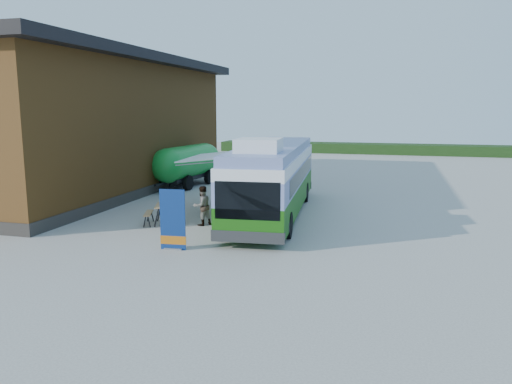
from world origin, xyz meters
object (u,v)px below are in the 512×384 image
(banner, at_px, (173,225))
(slurry_tanker, at_px, (187,163))
(bus, at_px, (273,177))
(person_a, at_px, (260,183))
(picnic_table, at_px, (163,210))
(person_b, at_px, (202,206))

(banner, xyz_separation_m, slurry_tanker, (-4.90, 12.70, 0.57))
(bus, bearing_deg, banner, -112.52)
(person_a, bearing_deg, bus, -90.22)
(picnic_table, distance_m, person_b, 1.63)
(person_a, height_order, person_b, person_a)
(person_b, relative_size, slurry_tanker, 0.24)
(person_b, xyz_separation_m, slurry_tanker, (-4.54, 9.18, 0.61))
(bus, bearing_deg, picnic_table, -148.69)
(banner, relative_size, person_b, 1.28)
(bus, bearing_deg, slurry_tanker, 131.13)
(slurry_tanker, bearing_deg, person_b, -56.70)
(picnic_table, relative_size, person_a, 0.87)
(bus, height_order, slurry_tanker, bus)
(bus, distance_m, banner, 6.47)
(picnic_table, bearing_deg, person_a, 43.29)
(bus, xyz_separation_m, banner, (-1.94, -6.11, -0.87))
(bus, bearing_deg, person_a, 112.00)
(bus, distance_m, person_b, 3.58)
(person_b, bearing_deg, picnic_table, -45.67)
(slurry_tanker, bearing_deg, picnic_table, -65.69)
(bus, relative_size, person_b, 7.42)
(picnic_table, bearing_deg, slurry_tanker, 87.27)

